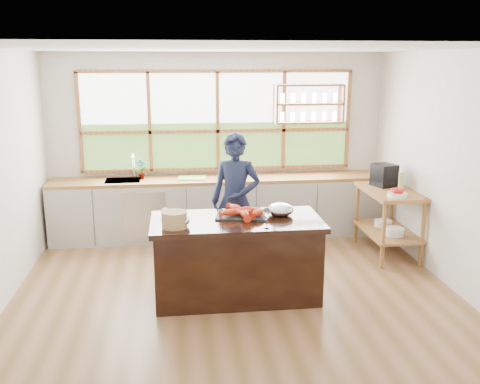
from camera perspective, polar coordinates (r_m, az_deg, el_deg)
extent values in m
plane|color=#916242|center=(6.31, -0.59, -10.26)|extent=(5.00, 5.00, 0.00)
cube|color=silver|center=(8.09, -2.40, 5.12)|extent=(5.00, 0.02, 2.70)
cube|color=silver|center=(3.73, 3.23, -5.35)|extent=(5.00, 0.02, 2.70)
cube|color=silver|center=(6.64, 21.38, 2.24)|extent=(0.02, 4.50, 2.70)
cube|color=silver|center=(5.76, -0.65, 15.08)|extent=(5.00, 4.50, 0.02)
cube|color=#A16434|center=(8.01, -2.40, 7.57)|extent=(4.05, 0.06, 1.50)
cube|color=white|center=(8.01, -2.44, 10.06)|extent=(3.98, 0.01, 0.75)
cube|color=#376321|center=(8.09, -2.39, 4.93)|extent=(3.98, 0.01, 0.70)
cube|color=#A16434|center=(8.08, 7.39, 11.26)|extent=(1.00, 0.28, 0.03)
cube|color=#A16434|center=(8.10, 7.33, 9.31)|extent=(1.00, 0.28, 0.03)
cube|color=#A16434|center=(8.13, 7.27, 7.38)|extent=(1.00, 0.28, 0.03)
cube|color=#A16434|center=(7.99, 3.81, 9.33)|extent=(0.03, 0.28, 0.55)
cube|color=#A16434|center=(8.24, 10.75, 9.26)|extent=(0.03, 0.28, 0.55)
cube|color=#AEADA5|center=(7.98, -2.15, -1.79)|extent=(4.90, 0.62, 0.85)
cube|color=silver|center=(7.67, -10.17, -2.63)|extent=(0.60, 0.01, 0.72)
cube|color=#975B33|center=(7.87, -2.18, 1.37)|extent=(4.90, 0.62, 0.05)
cube|color=silver|center=(7.90, -12.35, 0.68)|extent=(0.50, 0.42, 0.16)
cube|color=#975B33|center=(7.18, 18.91, -4.16)|extent=(0.04, 0.04, 0.90)
cube|color=#975B33|center=(8.05, 15.87, -2.01)|extent=(0.04, 0.04, 0.90)
cube|color=#975B33|center=(6.97, 15.05, -4.41)|extent=(0.04, 0.04, 0.90)
cube|color=#975B33|center=(7.86, 12.37, -2.17)|extent=(0.04, 0.04, 0.90)
cube|color=#975B33|center=(7.54, 15.42, -4.07)|extent=(0.62, 1.10, 0.03)
cube|color=#975B33|center=(7.40, 15.70, 0.03)|extent=(0.62, 1.10, 0.05)
cylinder|color=white|center=(7.30, 16.19, -4.14)|extent=(0.24, 0.24, 0.11)
cylinder|color=white|center=(7.66, 15.03, -3.30)|extent=(0.24, 0.24, 0.09)
cube|color=black|center=(5.96, -0.38, -7.36)|extent=(1.77, 0.82, 0.84)
cube|color=black|center=(5.81, -0.39, -3.22)|extent=(1.85, 0.90, 0.06)
imported|color=#151C35|center=(6.71, -0.48, -0.99)|extent=(0.73, 0.60, 1.72)
imported|color=slate|center=(7.89, -10.51, 2.43)|extent=(0.18, 0.15, 0.29)
cube|color=#6BB748|center=(7.84, -5.14, 1.51)|extent=(0.43, 0.34, 0.01)
cube|color=black|center=(7.56, 15.13, 1.75)|extent=(0.34, 0.35, 0.30)
cylinder|color=#A5B15E|center=(7.19, 16.79, 0.93)|extent=(0.09, 0.09, 0.28)
cylinder|color=white|center=(7.05, 16.44, -0.27)|extent=(0.25, 0.25, 0.05)
sphere|color=red|center=(7.06, 16.84, 0.13)|extent=(0.07, 0.07, 0.07)
sphere|color=red|center=(7.09, 16.43, 0.22)|extent=(0.07, 0.07, 0.07)
sphere|color=red|center=(7.05, 16.07, 0.17)|extent=(0.07, 0.07, 0.07)
sphere|color=red|center=(6.99, 16.26, 0.06)|extent=(0.07, 0.07, 0.07)
sphere|color=red|center=(7.00, 16.74, 0.04)|extent=(0.07, 0.07, 0.07)
cube|color=black|center=(5.92, 0.15, -2.50)|extent=(0.61, 0.49, 0.02)
ellipsoid|color=red|center=(5.85, -0.96, -2.22)|extent=(0.23, 0.15, 0.08)
ellipsoid|color=red|center=(5.94, 0.89, -1.97)|extent=(0.23, 0.14, 0.08)
ellipsoid|color=red|center=(5.84, 2.02, -2.25)|extent=(0.21, 0.21, 0.08)
ellipsoid|color=red|center=(6.02, -0.47, -1.75)|extent=(0.18, 0.23, 0.08)
ellipsoid|color=red|center=(5.78, 0.52, -2.42)|extent=(0.11, 0.22, 0.08)
ellipsoid|color=silver|center=(5.59, -6.89, -3.03)|extent=(0.30, 0.30, 0.15)
ellipsoid|color=silver|center=(5.96, 4.32, -1.89)|extent=(0.30, 0.30, 0.14)
cylinder|color=silver|center=(5.52, 2.88, -3.81)|extent=(0.06, 0.06, 0.01)
cylinder|color=silver|center=(5.50, 2.88, -3.16)|extent=(0.01, 0.01, 0.13)
ellipsoid|color=silver|center=(5.47, 2.90, -2.15)|extent=(0.08, 0.08, 0.10)
cylinder|color=tan|center=(5.54, -7.01, -2.95)|extent=(0.26, 0.26, 0.17)
cylinder|color=silver|center=(5.91, -7.40, -2.35)|extent=(0.21, 0.30, 0.08)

